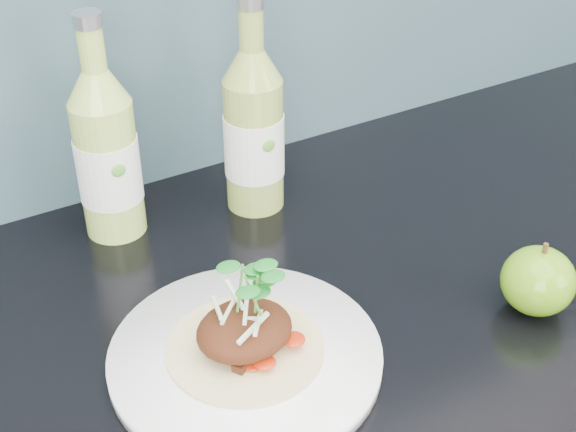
{
  "coord_description": "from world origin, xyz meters",
  "views": [
    {
      "loc": [
        -0.33,
        1.16,
        1.42
      ],
      "look_at": [
        -0.02,
        1.7,
        1.0
      ],
      "focal_mm": 50.0,
      "sensor_mm": 36.0,
      "label": 1
    }
  ],
  "objects_px": {
    "cider_bottle_right": "(254,131)",
    "dinner_plate": "(245,357)",
    "cider_bottle_left": "(107,154)",
    "green_apple": "(538,281)"
  },
  "relations": [
    {
      "from": "cider_bottle_right",
      "to": "dinner_plate",
      "type": "bearing_deg",
      "value": -124.14
    },
    {
      "from": "cider_bottle_right",
      "to": "cider_bottle_left",
      "type": "bearing_deg",
      "value": 164.89
    },
    {
      "from": "cider_bottle_left",
      "to": "cider_bottle_right",
      "type": "xyz_separation_m",
      "value": [
        0.16,
        -0.03,
        0.0
      ]
    },
    {
      "from": "green_apple",
      "to": "cider_bottle_right",
      "type": "relative_size",
      "value": 0.34
    },
    {
      "from": "green_apple",
      "to": "cider_bottle_left",
      "type": "xyz_separation_m",
      "value": [
        -0.31,
        0.34,
        0.06
      ]
    },
    {
      "from": "green_apple",
      "to": "cider_bottle_right",
      "type": "height_order",
      "value": "cider_bottle_right"
    },
    {
      "from": "green_apple",
      "to": "cider_bottle_right",
      "type": "distance_m",
      "value": 0.35
    },
    {
      "from": "cider_bottle_left",
      "to": "cider_bottle_right",
      "type": "relative_size",
      "value": 1.0
    },
    {
      "from": "dinner_plate",
      "to": "cider_bottle_right",
      "type": "height_order",
      "value": "cider_bottle_right"
    },
    {
      "from": "dinner_plate",
      "to": "cider_bottle_right",
      "type": "xyz_separation_m",
      "value": [
        0.14,
        0.23,
        0.09
      ]
    }
  ]
}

